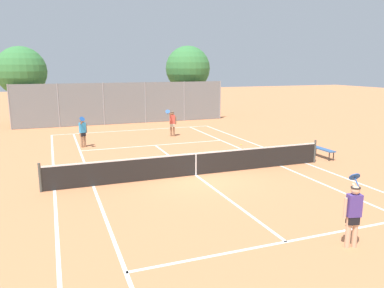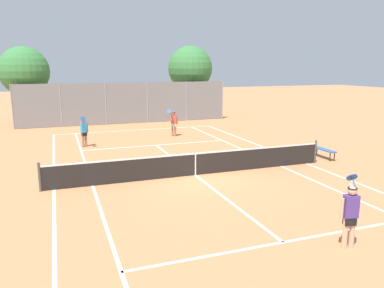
{
  "view_description": "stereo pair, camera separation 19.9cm",
  "coord_description": "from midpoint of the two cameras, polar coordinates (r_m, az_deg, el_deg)",
  "views": [
    {
      "loc": [
        -5.4,
        -13.85,
        4.42
      ],
      "look_at": [
        0.4,
        1.5,
        1.0
      ],
      "focal_mm": 35.0,
      "sensor_mm": 36.0,
      "label": 1
    },
    {
      "loc": [
        -5.22,
        -13.92,
        4.42
      ],
      "look_at": [
        0.4,
        1.5,
        1.0
      ],
      "focal_mm": 35.0,
      "sensor_mm": 36.0,
      "label": 2
    }
  ],
  "objects": [
    {
      "name": "tennis_net",
      "position": [
        15.37,
        0.22,
        -2.97
      ],
      "size": [
        12.0,
        0.1,
        1.07
      ],
      "color": "#474C47",
      "rests_on": "ground"
    },
    {
      "name": "courtside_bench",
      "position": [
        19.4,
        19.0,
        -0.81
      ],
      "size": [
        0.36,
        1.5,
        0.47
      ],
      "color": "#33598C",
      "rests_on": "ground"
    },
    {
      "name": "loose_tennis_ball_0",
      "position": [
        21.47,
        7.23,
        -0.12
      ],
      "size": [
        0.07,
        0.07,
        0.07
      ],
      "primitive_type": "sphere",
      "color": "#D1DB33",
      "rests_on": "ground"
    },
    {
      "name": "tree_behind_right",
      "position": [
        33.46,
        -0.93,
        11.31
      ],
      "size": [
        3.88,
        3.88,
        6.18
      ],
      "color": "brown",
      "rests_on": "ground"
    },
    {
      "name": "player_far_right",
      "position": [
        23.94,
        -3.25,
        3.36
      ],
      "size": [
        0.84,
        0.69,
        1.77
      ],
      "color": "#936B4C",
      "rests_on": "ground"
    },
    {
      "name": "back_fence",
      "position": [
        29.69,
        -10.36,
        6.14
      ],
      "size": [
        16.36,
        0.08,
        3.21
      ],
      "color": "gray",
      "rests_on": "ground"
    },
    {
      "name": "ground_plane",
      "position": [
        15.51,
        0.21,
        -4.79
      ],
      "size": [
        120.0,
        120.0,
        0.0
      ],
      "primitive_type": "plane",
      "color": "#CC7A4C"
    },
    {
      "name": "player_far_left",
      "position": [
        21.54,
        -16.57,
        1.95
      ],
      "size": [
        0.44,
        0.89,
        1.77
      ],
      "color": "#936B4C",
      "rests_on": "ground"
    },
    {
      "name": "court_line_markings",
      "position": [
        15.51,
        0.21,
        -4.78
      ],
      "size": [
        11.1,
        23.9,
        0.01
      ],
      "color": "silver",
      "rests_on": "ground"
    },
    {
      "name": "player_near_side",
      "position": [
        10.06,
        22.82,
        -9.51
      ],
      "size": [
        0.79,
        0.71,
        1.77
      ],
      "color": "#D8A884",
      "rests_on": "ground"
    },
    {
      "name": "loose_tennis_ball_1",
      "position": [
        17.93,
        5.28,
        -2.45
      ],
      "size": [
        0.07,
        0.07,
        0.07
      ],
      "primitive_type": "sphere",
      "color": "#D1DB33",
      "rests_on": "ground"
    },
    {
      "name": "tree_behind_left",
      "position": [
        31.16,
        -24.83,
        9.86
      ],
      "size": [
        3.66,
        3.66,
        5.89
      ],
      "color": "brown",
      "rests_on": "ground"
    }
  ]
}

